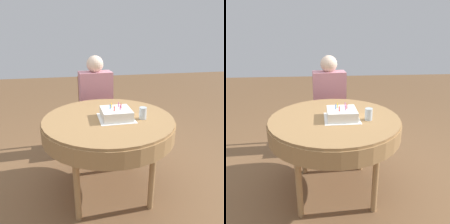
% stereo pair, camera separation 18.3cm
% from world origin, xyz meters
% --- Properties ---
extents(ground_plane, '(12.00, 12.00, 0.00)m').
position_xyz_m(ground_plane, '(0.00, 0.00, 0.00)').
color(ground_plane, brown).
extents(dining_table, '(1.12, 1.12, 0.75)m').
position_xyz_m(dining_table, '(0.00, 0.00, 0.66)').
color(dining_table, '#9E7547').
rests_on(dining_table, ground_plane).
extents(chair, '(0.45, 0.45, 0.92)m').
position_xyz_m(chair, '(-0.00, 0.94, 0.50)').
color(chair, brown).
rests_on(chair, ground_plane).
extents(person, '(0.40, 0.33, 1.18)m').
position_xyz_m(person, '(0.00, 0.84, 0.71)').
color(person, beige).
rests_on(person, ground_plane).
extents(napkin, '(0.29, 0.29, 0.00)m').
position_xyz_m(napkin, '(0.06, -0.04, 0.75)').
color(napkin, white).
rests_on(napkin, dining_table).
extents(birthday_cake, '(0.24, 0.24, 0.12)m').
position_xyz_m(birthday_cake, '(0.06, -0.04, 0.79)').
color(birthday_cake, white).
rests_on(birthday_cake, dining_table).
extents(drinking_glass, '(0.06, 0.06, 0.10)m').
position_xyz_m(drinking_glass, '(0.27, -0.09, 0.79)').
color(drinking_glass, silver).
rests_on(drinking_glass, dining_table).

